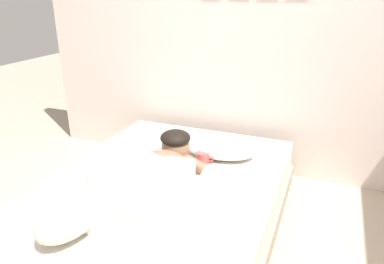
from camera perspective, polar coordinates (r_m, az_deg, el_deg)
back_wall at (r=2.99m, az=9.99°, el=16.76°), size 3.84×0.12×2.50m
bed at (r=2.37m, az=-5.06°, el=-12.07°), size 1.43×2.02×0.36m
pillow at (r=2.62m, az=4.41°, el=-2.57°), size 0.52×0.32×0.11m
person_lying at (r=2.12m, az=-6.59°, el=-7.27°), size 0.43×0.92×0.27m
dog at (r=1.94m, az=-17.58°, el=-11.26°), size 0.26×0.57×0.21m
coffee_cup at (r=2.51m, az=1.76°, el=-4.06°), size 0.12×0.09×0.07m
cell_phone at (r=2.15m, az=-16.99°, el=-10.90°), size 0.07×0.14×0.01m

